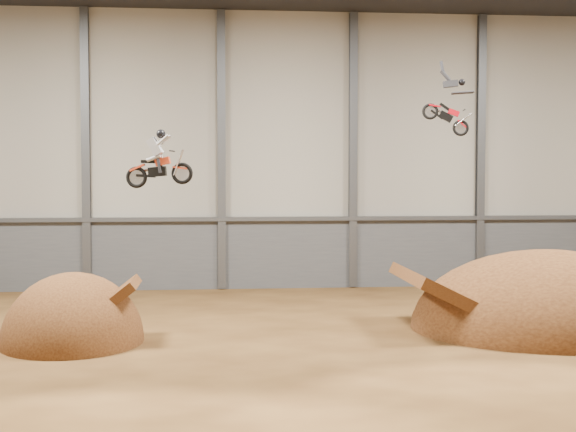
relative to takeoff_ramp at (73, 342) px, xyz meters
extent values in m
plane|color=#432911|center=(8.62, -2.43, 0.00)|extent=(40.00, 40.00, 0.00)
cube|color=#A49F92|center=(8.62, 12.57, 7.00)|extent=(40.00, 0.10, 14.00)
cube|color=#4D4F54|center=(8.62, 12.47, 1.75)|extent=(39.80, 0.18, 3.50)
cube|color=#47494F|center=(8.62, 12.32, 3.55)|extent=(39.80, 0.35, 0.20)
cube|color=#47494F|center=(-1.38, 12.37, 7.00)|extent=(0.40, 0.36, 13.90)
cube|color=#47494F|center=(5.28, 12.37, 7.00)|extent=(0.40, 0.36, 13.90)
cube|color=#47494F|center=(11.95, 12.37, 7.00)|extent=(0.40, 0.36, 13.90)
cube|color=#47494F|center=(18.62, 12.37, 7.00)|extent=(0.40, 0.36, 13.90)
ellipsoid|color=#402210|center=(0.00, 0.00, 0.00)|extent=(4.85, 5.59, 4.85)
ellipsoid|color=#402210|center=(17.36, 0.84, 0.00)|extent=(10.30, 9.11, 5.94)
camera|label=1|loc=(4.80, -27.95, 5.81)|focal=50.00mm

